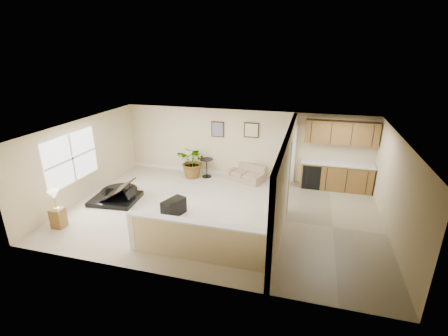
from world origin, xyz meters
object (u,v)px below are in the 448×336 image
(piano, at_px, (115,183))
(lamp_stand, at_px, (57,212))
(loveseat, at_px, (246,172))
(accent_table, at_px, (207,165))
(small_plant, at_px, (280,181))
(palm_plant, at_px, (193,162))
(piano_bench, at_px, (174,207))

(piano, xyz_separation_m, lamp_stand, (-0.53, -1.92, -0.09))
(loveseat, height_order, accent_table, loveseat)
(accent_table, xyz_separation_m, small_plant, (2.72, -0.18, -0.24))
(palm_plant, bearing_deg, small_plant, -0.42)
(palm_plant, bearing_deg, loveseat, 7.91)
(lamp_stand, bearing_deg, palm_plant, 62.66)
(loveseat, bearing_deg, lamp_stand, -110.83)
(piano_bench, height_order, loveseat, loveseat)
(piano_bench, distance_m, loveseat, 3.49)
(accent_table, xyz_separation_m, lamp_stand, (-2.70, -4.49, 0.00))
(accent_table, distance_m, small_plant, 2.74)
(accent_table, bearing_deg, piano, -130.24)
(piano_bench, xyz_separation_m, accent_table, (-0.01, 3.06, 0.21))
(piano, distance_m, palm_plant, 2.96)
(piano_bench, bearing_deg, accent_table, 90.18)
(piano_bench, relative_size, small_plant, 1.46)
(accent_table, relative_size, lamp_stand, 0.66)
(palm_plant, xyz_separation_m, small_plant, (3.18, -0.02, -0.39))
(small_plant, bearing_deg, loveseat, 166.84)
(piano_bench, xyz_separation_m, lamp_stand, (-2.71, -1.44, 0.21))
(loveseat, relative_size, accent_table, 2.22)
(loveseat, height_order, palm_plant, palm_plant)
(piano_bench, bearing_deg, piano, 167.44)
(piano, xyz_separation_m, piano_bench, (2.18, -0.49, -0.31))
(palm_plant, xyz_separation_m, lamp_stand, (-2.24, -4.34, -0.15))
(piano, height_order, piano_bench, piano)
(small_plant, bearing_deg, piano_bench, -133.25)
(loveseat, bearing_deg, palm_plant, -150.75)
(piano, distance_m, small_plant, 5.46)
(palm_plant, bearing_deg, accent_table, 18.28)
(accent_table, distance_m, palm_plant, 0.51)
(piano, bearing_deg, piano_bench, -18.07)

